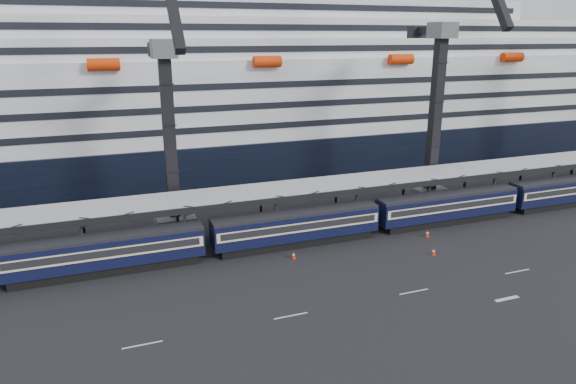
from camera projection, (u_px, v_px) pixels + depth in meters
name	position (u px, v px, depth m)	size (l,w,h in m)	color
ground	(408.00, 270.00, 50.96)	(260.00, 260.00, 0.00)	black
lane_markings	(512.00, 280.00, 49.00)	(111.00, 4.27, 0.02)	beige
train	(324.00, 222.00, 57.72)	(133.05, 3.00, 4.05)	black
canopy	(346.00, 183.00, 61.97)	(130.00, 6.25, 5.53)	#9FA2A8
cruise_ship	(258.00, 96.00, 88.20)	(214.09, 28.84, 34.00)	black
crane_dark_near	(170.00, 133.00, 57.45)	(4.50, 17.75, 35.08)	#515459
crane_dark_mid	(438.00, 107.00, 67.83)	(4.50, 18.24, 39.64)	#515459
traffic_cone_c	(294.00, 255.00, 53.61)	(0.40, 0.40, 0.79)	red
traffic_cone_d	(427.00, 233.00, 59.38)	(0.43, 0.43, 0.87)	red
traffic_cone_e	(434.00, 251.00, 54.46)	(0.40, 0.40, 0.81)	red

